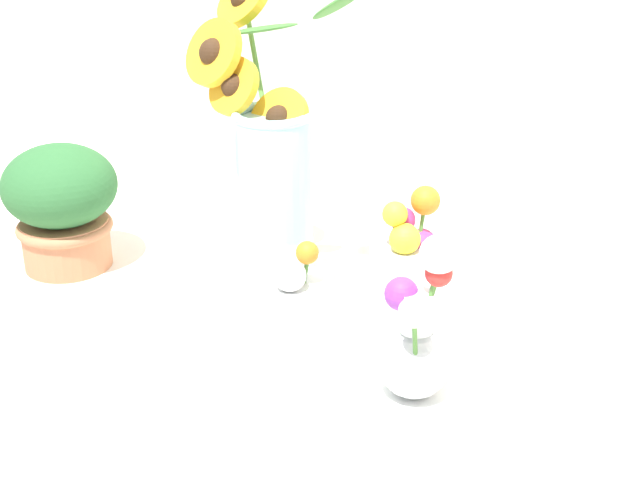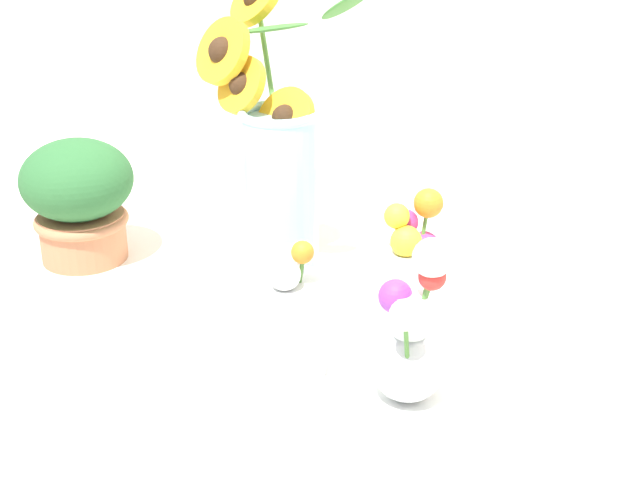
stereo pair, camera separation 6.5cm
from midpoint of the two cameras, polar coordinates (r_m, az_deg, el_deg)
The scene contains 7 objects.
ground_plane at distance 1.10m, azimuth -1.83°, elevation -8.51°, with size 6.00×6.00×0.00m, color silver.
serving_tray at distance 1.12m, azimuth 1.67°, elevation -7.12°, with size 0.54×0.54×0.02m.
mason_jar_sunflowers at distance 1.15m, azimuth -1.15°, elevation 3.78°, with size 0.26×0.18×0.43m.
vase_small_center at distance 1.02m, azimuth 0.02°, elevation -5.02°, with size 0.08×0.08×0.17m.
vase_bulb_right at distance 0.99m, azimuth 7.68°, elevation -6.52°, with size 0.08×0.09×0.20m.
vase_small_back at distance 1.11m, azimuth 7.01°, elevation -2.30°, with size 0.07×0.08×0.19m.
potted_plant at distance 1.38m, azimuth -13.90°, elevation 2.70°, with size 0.17×0.17×0.19m.
Camera 2 is at (0.64, -0.66, 0.59)m, focal length 50.00 mm.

